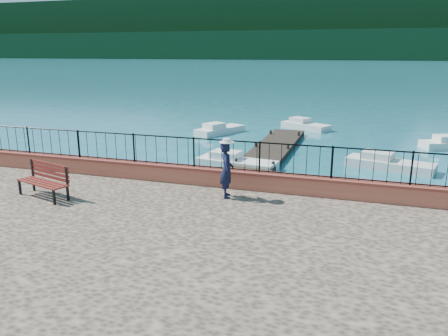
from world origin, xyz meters
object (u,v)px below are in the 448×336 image
Objects in this scene: boat_0 at (237,160)px; boat_4 at (306,124)px; boat_3 at (220,128)px; person at (227,170)px; park_bench at (44,187)px; boat_1 at (390,161)px.

boat_0 is 1.08× the size of boat_4.
boat_3 is at bearing -117.22° from boat_4.
boat_3 is at bearing -0.85° from person.
boat_3 is 1.04× the size of boat_4.
park_bench is 0.48× the size of boat_1.
park_bench reaches higher than boat_3.
boat_1 is (5.15, 9.65, -1.64)m from person.
boat_1 and boat_3 have the same top height.
person is 0.43× the size of boat_0.
boat_1 is 1.12× the size of boat_4.
park_bench is at bearing -152.93° from boat_3.
boat_3 is (-0.30, 17.74, -1.11)m from park_bench.
person is at bearing 33.92° from park_bench.
boat_4 is at bearing -19.38° from person.
boat_0 is at bearing 86.16° from park_bench.
boat_3 is at bearing 165.41° from boat_1.
person is 0.42× the size of boat_1.
boat_4 is at bearing 90.42° from boat_0.
person reaches higher than boat_1.
boat_1 is at bearing -32.32° from boat_4.
person is (5.21, 1.69, 0.53)m from park_bench.
boat_4 is at bearing -30.70° from boat_3.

